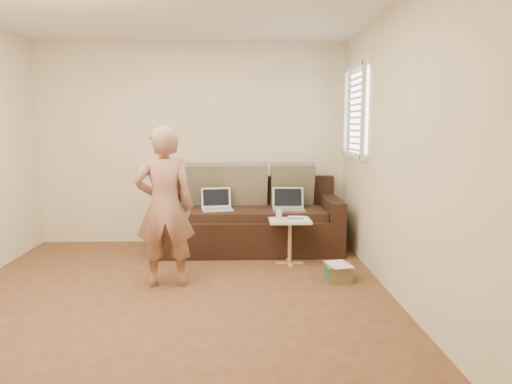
% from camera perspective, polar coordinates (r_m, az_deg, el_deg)
% --- Properties ---
extents(floor, '(4.50, 4.50, 0.00)m').
position_cam_1_polar(floor, '(4.30, -10.30, -13.06)').
color(floor, '#53331F').
rests_on(floor, ground).
extents(wall_back, '(4.00, 0.00, 4.00)m').
position_cam_1_polar(wall_back, '(6.25, -7.67, 5.78)').
color(wall_back, beige).
rests_on(wall_back, ground).
extents(wall_front, '(4.00, 0.00, 4.00)m').
position_cam_1_polar(wall_front, '(1.84, -21.31, 0.02)').
color(wall_front, beige).
rests_on(wall_front, ground).
extents(wall_right, '(0.00, 4.50, 4.50)m').
position_cam_1_polar(wall_right, '(4.21, 17.30, 4.43)').
color(wall_right, beige).
rests_on(wall_right, ground).
extents(window_blinds, '(0.12, 0.88, 1.08)m').
position_cam_1_polar(window_blinds, '(5.63, 11.90, 9.51)').
color(window_blinds, white).
rests_on(window_blinds, wall_right).
extents(sofa, '(2.20, 0.95, 0.85)m').
position_cam_1_polar(sofa, '(5.85, -0.72, -2.93)').
color(sofa, black).
rests_on(sofa, ground).
extents(pillow_left, '(0.55, 0.29, 0.57)m').
position_cam_1_polar(pillow_left, '(6.06, -6.46, 0.89)').
color(pillow_left, brown).
rests_on(pillow_left, sofa).
extents(pillow_mid, '(0.55, 0.27, 0.57)m').
position_cam_1_polar(pillow_mid, '(6.03, -1.25, 0.90)').
color(pillow_mid, '#69654B').
rests_on(pillow_mid, sofa).
extents(pillow_right, '(0.55, 0.28, 0.57)m').
position_cam_1_polar(pillow_right, '(6.07, 4.42, 0.93)').
color(pillow_right, brown).
rests_on(pillow_right, sofa).
extents(laptop_silver, '(0.39, 0.28, 0.26)m').
position_cam_1_polar(laptop_silver, '(5.71, 4.00, -2.26)').
color(laptop_silver, '#B7BABC').
rests_on(laptop_silver, sofa).
extents(laptop_white, '(0.40, 0.32, 0.26)m').
position_cam_1_polar(laptop_white, '(5.76, -4.70, -2.18)').
color(laptop_white, white).
rests_on(laptop_white, sofa).
extents(person, '(0.60, 0.44, 1.54)m').
position_cam_1_polar(person, '(4.57, -10.97, -1.76)').
color(person, '#9C5F55').
rests_on(person, ground).
extents(side_table, '(0.46, 0.32, 0.50)m').
position_cam_1_polar(side_table, '(5.31, 4.09, -6.01)').
color(side_table, silver).
rests_on(side_table, ground).
extents(drinking_glass, '(0.07, 0.07, 0.12)m').
position_cam_1_polar(drinking_glass, '(5.29, 2.77, -2.60)').
color(drinking_glass, silver).
rests_on(drinking_glass, side_table).
extents(scissors, '(0.20, 0.13, 0.02)m').
position_cam_1_polar(scissors, '(5.27, 4.82, -3.22)').
color(scissors, silver).
rests_on(scissors, side_table).
extents(paper_on_table, '(0.25, 0.33, 0.00)m').
position_cam_1_polar(paper_on_table, '(5.32, 5.05, -3.20)').
color(paper_on_table, white).
rests_on(paper_on_table, side_table).
extents(striped_box, '(0.26, 0.26, 0.17)m').
position_cam_1_polar(striped_box, '(4.86, 9.95, -9.51)').
color(striped_box, '#BA491B').
rests_on(striped_box, ground).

